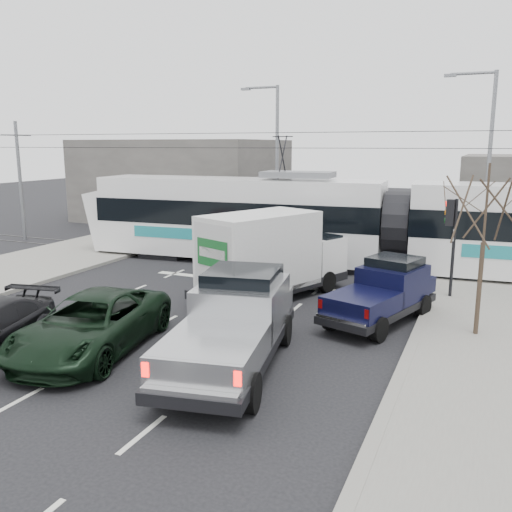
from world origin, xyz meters
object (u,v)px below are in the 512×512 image
at_px(silver_pickup, 235,321).
at_px(navy_pickup, 384,291).
at_px(street_lamp_near, 485,156).
at_px(green_car, 92,324).
at_px(street_lamp_far, 274,154).
at_px(tram, 396,225).
at_px(traffic_signal, 451,227).
at_px(box_truck, 270,256).
at_px(bare_tree, 486,211).

height_order(silver_pickup, navy_pickup, silver_pickup).
relative_size(street_lamp_near, green_car, 1.58).
bearing_deg(street_lamp_near, silver_pickup, -108.80).
distance_m(street_lamp_far, tram, 10.32).
bearing_deg(traffic_signal, tram, 123.85).
height_order(navy_pickup, green_car, navy_pickup).
bearing_deg(street_lamp_near, green_car, -119.35).
distance_m(street_lamp_far, silver_pickup, 19.42).
xyz_separation_m(street_lamp_near, navy_pickup, (-2.53, -10.96, -4.11)).
bearing_deg(street_lamp_far, box_truck, -69.04).
bearing_deg(street_lamp_far, bare_tree, -48.88).
distance_m(bare_tree, navy_pickup, 4.00).
distance_m(street_lamp_near, street_lamp_far, 11.67).
distance_m(street_lamp_far, green_car, 19.43).
relative_size(street_lamp_far, silver_pickup, 1.33).
height_order(bare_tree, green_car, bare_tree).
relative_size(traffic_signal, street_lamp_near, 0.40).
relative_size(box_truck, green_car, 1.19).
bearing_deg(tram, green_car, -118.62).
bearing_deg(traffic_signal, street_lamp_near, 83.59).
distance_m(traffic_signal, street_lamp_near, 7.91).
xyz_separation_m(traffic_signal, silver_pickup, (-4.62, -8.53, -1.57)).
relative_size(bare_tree, box_truck, 0.73).
bearing_deg(navy_pickup, street_lamp_far, 141.97).
bearing_deg(tram, street_lamp_near, 43.25).
bearing_deg(navy_pickup, bare_tree, 6.36).
distance_m(traffic_signal, green_car, 12.86).
bearing_deg(navy_pickup, traffic_signal, 81.20).
xyz_separation_m(bare_tree, street_lamp_near, (-0.29, 11.50, 1.32)).
height_order(bare_tree, street_lamp_near, street_lamp_near).
bearing_deg(street_lamp_far, traffic_signal, -41.72).
distance_m(traffic_signal, silver_pickup, 9.83).
xyz_separation_m(traffic_signal, box_truck, (-6.11, -2.37, -1.14)).
distance_m(bare_tree, silver_pickup, 7.78).
xyz_separation_m(box_truck, navy_pickup, (4.42, -1.09, -0.59)).
height_order(street_lamp_far, green_car, street_lamp_far).
bearing_deg(bare_tree, box_truck, 167.31).
relative_size(tram, green_car, 5.19).
bearing_deg(box_truck, green_car, -86.96).
bearing_deg(traffic_signal, green_car, -132.74).
bearing_deg(green_car, navy_pickup, 30.62).
height_order(traffic_signal, tram, tram).
bearing_deg(bare_tree, traffic_signal, 105.76).
relative_size(street_lamp_far, green_car, 1.58).
distance_m(traffic_signal, navy_pickup, 4.22).
bearing_deg(box_truck, street_lamp_near, 77.71).
bearing_deg(bare_tree, green_car, -151.31).
xyz_separation_m(bare_tree, navy_pickup, (-2.82, 0.54, -2.79)).
distance_m(bare_tree, traffic_signal, 4.28).
bearing_deg(green_car, tram, 55.60).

